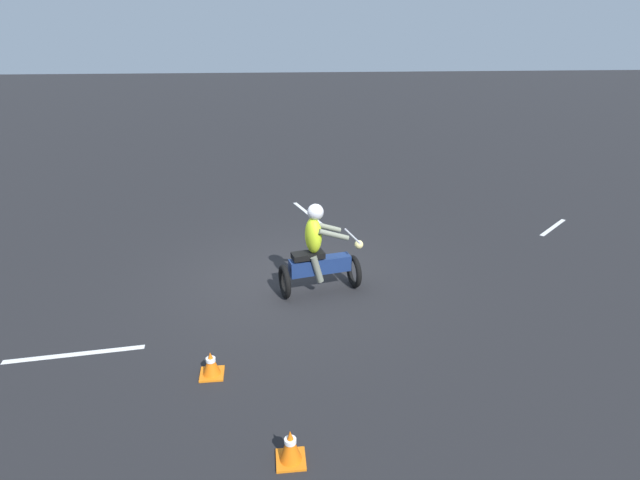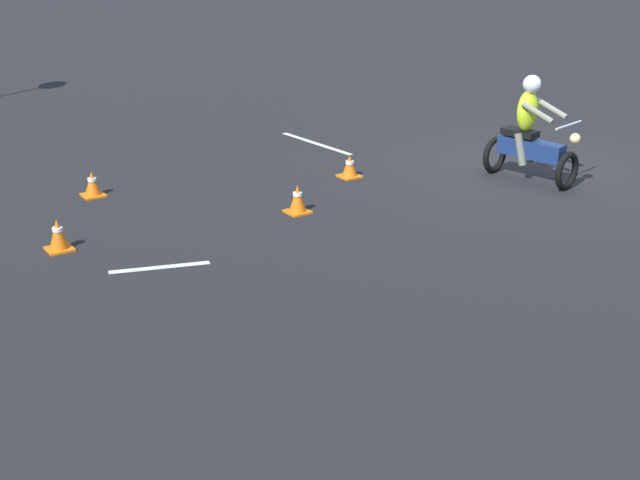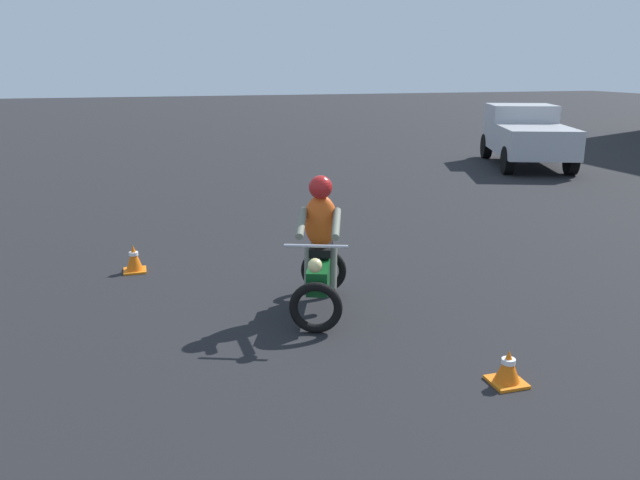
{
  "view_description": "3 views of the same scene",
  "coord_description": "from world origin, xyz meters",
  "px_view_note": "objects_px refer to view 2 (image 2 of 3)",
  "views": [
    {
      "loc": [
        0.41,
        8.5,
        4.25
      ],
      "look_at": [
        -0.47,
        0.56,
        1.0
      ],
      "focal_mm": 28.0,
      "sensor_mm": 36.0,
      "label": 1
    },
    {
      "loc": [
        -9.8,
        10.73,
        4.2
      ],
      "look_at": [
        -2.73,
        6.01,
        0.9
      ],
      "focal_mm": 50.0,
      "sensor_mm": 36.0,
      "label": 2
    },
    {
      "loc": [
        1.84,
        9.47,
        2.91
      ],
      "look_at": [
        -4.98,
        11.46,
        0.9
      ],
      "focal_mm": 35.0,
      "sensor_mm": 36.0,
      "label": 3
    }
  ],
  "objects_px": {
    "traffic_cone_mid_center": "(58,235)",
    "traffic_cone_far_right": "(298,199)",
    "traffic_cone_near_right": "(92,184)",
    "traffic_cone_far_left": "(350,167)",
    "motorcycle_rider_foreground": "(530,136)"
  },
  "relations": [
    {
      "from": "motorcycle_rider_foreground",
      "to": "traffic_cone_far_right",
      "type": "relative_size",
      "value": 4.03
    },
    {
      "from": "motorcycle_rider_foreground",
      "to": "traffic_cone_near_right",
      "type": "distance_m",
      "value": 6.72
    },
    {
      "from": "motorcycle_rider_foreground",
      "to": "traffic_cone_mid_center",
      "type": "height_order",
      "value": "motorcycle_rider_foreground"
    },
    {
      "from": "traffic_cone_far_left",
      "to": "traffic_cone_far_right",
      "type": "bearing_deg",
      "value": 121.51
    },
    {
      "from": "motorcycle_rider_foreground",
      "to": "traffic_cone_near_right",
      "type": "xyz_separation_m",
      "value": [
        3.03,
        5.97,
        -0.54
      ]
    },
    {
      "from": "traffic_cone_far_right",
      "to": "traffic_cone_far_left",
      "type": "xyz_separation_m",
      "value": [
        0.98,
        -1.6,
        -0.02
      ]
    },
    {
      "from": "traffic_cone_near_right",
      "to": "traffic_cone_mid_center",
      "type": "bearing_deg",
      "value": 148.57
    },
    {
      "from": "traffic_cone_near_right",
      "to": "traffic_cone_far_left",
      "type": "xyz_separation_m",
      "value": [
        -1.34,
        -3.75,
        -0.01
      ]
    },
    {
      "from": "traffic_cone_near_right",
      "to": "motorcycle_rider_foreground",
      "type": "bearing_deg",
      "value": -116.92
    },
    {
      "from": "traffic_cone_mid_center",
      "to": "traffic_cone_far_right",
      "type": "bearing_deg",
      "value": -98.18
    },
    {
      "from": "traffic_cone_near_right",
      "to": "traffic_cone_far_left",
      "type": "height_order",
      "value": "traffic_cone_near_right"
    },
    {
      "from": "motorcycle_rider_foreground",
      "to": "traffic_cone_far_left",
      "type": "distance_m",
      "value": 2.85
    },
    {
      "from": "traffic_cone_near_right",
      "to": "traffic_cone_far_left",
      "type": "distance_m",
      "value": 3.98
    },
    {
      "from": "traffic_cone_near_right",
      "to": "traffic_cone_mid_center",
      "type": "height_order",
      "value": "traffic_cone_mid_center"
    },
    {
      "from": "motorcycle_rider_foreground",
      "to": "traffic_cone_far_right",
      "type": "bearing_deg",
      "value": -22.25
    }
  ]
}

